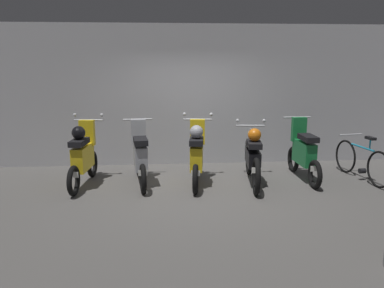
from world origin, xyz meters
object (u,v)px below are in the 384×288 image
motorbike_slot_0 (83,155)px  motorbike_slot_3 (253,156)px  motorbike_slot_4 (303,153)px  motorbike_slot_1 (140,156)px  motorbike_slot_2 (197,154)px  bicycle (361,161)px

motorbike_slot_0 → motorbike_slot_3: motorbike_slot_0 is taller
motorbike_slot_0 → motorbike_slot_3: size_ratio=0.86×
motorbike_slot_3 → motorbike_slot_4: (1.04, 0.20, -0.00)m
motorbike_slot_3 → motorbike_slot_4: size_ratio=1.16×
motorbike_slot_1 → motorbike_slot_3: 2.10m
motorbike_slot_2 → motorbike_slot_4: 2.09m
motorbike_slot_0 → motorbike_slot_2: size_ratio=1.00×
motorbike_slot_3 → motorbike_slot_4: motorbike_slot_4 is taller
motorbike_slot_1 → bicycle: (4.25, -0.10, -0.16)m
bicycle → motorbike_slot_2: bearing=-179.9°
motorbike_slot_0 → bicycle: bearing=-0.7°
motorbike_slot_4 → bicycle: (1.11, -0.14, -0.16)m
motorbike_slot_3 → bicycle: 2.16m
motorbike_slot_1 → motorbike_slot_3: bearing=-4.5°
motorbike_slot_2 → motorbike_slot_1: bearing=174.1°
motorbike_slot_1 → motorbike_slot_2: motorbike_slot_2 is taller
motorbike_slot_1 → motorbike_slot_4: size_ratio=1.00×
motorbike_slot_0 → motorbike_slot_2: same height
motorbike_slot_3 → motorbike_slot_4: bearing=10.7°
motorbike_slot_1 → motorbike_slot_4: bearing=0.6°
motorbike_slot_0 → motorbike_slot_3: bearing=-2.4°
motorbike_slot_2 → motorbike_slot_4: (2.09, 0.14, -0.04)m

